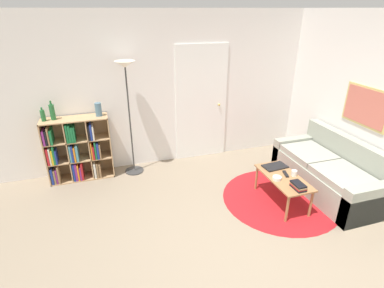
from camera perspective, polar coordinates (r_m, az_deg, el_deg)
The scene contains 16 objects.
ground_plane at distance 3.58m, azimuth 9.68°, elevation -22.33°, with size 14.00×14.00×0.00m, color gray.
wall_back at distance 5.26m, azimuth -2.83°, elevation 10.03°, with size 7.68×0.11×2.60m.
wall_right at distance 5.20m, azimuth 27.72°, elevation 7.26°, with size 0.08×5.77×2.60m.
rug at distance 4.73m, azimuth 16.40°, elevation -9.90°, with size 1.70×1.70×0.01m.
bookshelf at distance 5.19m, azimuth -21.16°, elevation -1.18°, with size 1.00×0.34×1.04m.
floor_lamp at distance 4.79m, azimuth -12.36°, elevation 11.15°, with size 0.32×0.32×1.88m.
couch at distance 5.09m, azimuth 24.85°, elevation -5.02°, with size 0.82×1.78×0.83m.
coffee_table at distance 4.47m, azimuth 16.99°, elevation -6.53°, with size 0.45×0.91×0.43m.
laptop at distance 4.66m, azimuth 15.52°, elevation -4.12°, with size 0.37×0.25×0.02m.
bowl at distance 4.33m, azimuth 15.88°, elevation -6.27°, with size 0.12×0.12×0.05m.
book_stack_on_table at distance 4.21m, azimuth 19.60°, elevation -7.53°, with size 0.13×0.22×0.08m.
cup at distance 4.49m, azimuth 18.86°, elevation -5.26°, with size 0.08×0.08×0.08m.
remote at distance 4.50m, azimuth 17.42°, elevation -5.46°, with size 0.09×0.18×0.02m.
bottle_left at distance 5.01m, azimuth -26.53°, elevation 4.90°, with size 0.07×0.07×0.21m.
bottle_middle at distance 5.00m, azimuth -25.07°, elevation 5.57°, with size 0.08×0.08×0.30m.
vase_on_shelf at distance 4.93m, azimuth -17.41°, elevation 6.30°, with size 0.10×0.10×0.21m.
Camera 1 is at (-1.25, -2.14, 2.59)m, focal length 28.00 mm.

